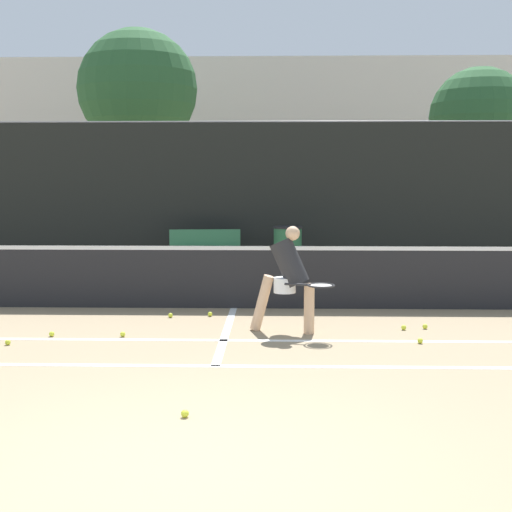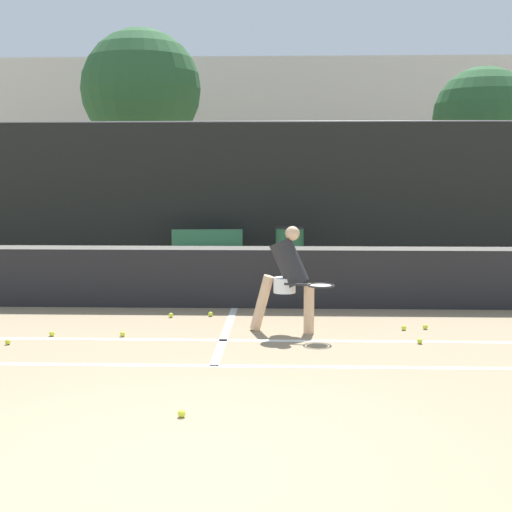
{
  "view_description": "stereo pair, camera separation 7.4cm",
  "coord_description": "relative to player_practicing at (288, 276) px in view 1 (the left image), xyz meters",
  "views": [
    {
      "loc": [
        0.63,
        -4.59,
        1.99
      ],
      "look_at": [
        0.38,
        4.73,
        0.95
      ],
      "focal_mm": 50.0,
      "sensor_mm": 36.0,
      "label": 1
    },
    {
      "loc": [
        0.7,
        -4.58,
        1.99
      ],
      "look_at": [
        0.38,
        4.73,
        0.95
      ],
      "focal_mm": 50.0,
      "sensor_mm": 36.0,
      "label": 2
    }
  ],
  "objects": [
    {
      "name": "net",
      "position": [
        -0.8,
        1.67,
        -0.23
      ],
      "size": [
        11.09,
        0.09,
        1.07
      ],
      "color": "slate",
      "rests_on": "ground"
    },
    {
      "name": "court_center_mark",
      "position": [
        -0.8,
        -0.0,
        -0.73
      ],
      "size": [
        0.1,
        3.34,
        0.01
      ],
      "primitive_type": "cube",
      "color": "white",
      "rests_on": "ground"
    },
    {
      "name": "building_far",
      "position": [
        -0.8,
        21.22,
        2.65
      ],
      "size": [
        36.0,
        2.4,
        6.77
      ],
      "primitive_type": "cube",
      "color": "beige",
      "rests_on": "ground"
    },
    {
      "name": "tennis_ball_scattered_10",
      "position": [
        -0.92,
        -3.29,
        -0.7
      ],
      "size": [
        0.07,
        0.07,
        0.07
      ],
      "primitive_type": "sphere",
      "color": "#D1E033",
      "rests_on": "ground"
    },
    {
      "name": "tennis_ball_scattered_7",
      "position": [
        1.51,
        0.17,
        -0.7
      ],
      "size": [
        0.07,
        0.07,
        0.07
      ],
      "primitive_type": "sphere",
      "color": "#D1E033",
      "rests_on": "ground"
    },
    {
      "name": "court_service_line",
      "position": [
        -0.8,
        -0.48,
        -0.73
      ],
      "size": [
        8.25,
        0.1,
        0.01
      ],
      "primitive_type": "cube",
      "color": "white",
      "rests_on": "ground"
    },
    {
      "name": "tennis_ball_scattered_1",
      "position": [
        -3.34,
        -0.79,
        -0.7
      ],
      "size": [
        0.07,
        0.07,
        0.07
      ],
      "primitive_type": "sphere",
      "color": "#D1E033",
      "rests_on": "ground"
    },
    {
      "name": "tree_mid",
      "position": [
        6.07,
        13.3,
        3.06
      ],
      "size": [
        3.03,
        3.03,
        5.33
      ],
      "color": "brown",
      "rests_on": "ground"
    },
    {
      "name": "tree_west",
      "position": [
        -4.5,
        13.71,
        3.98
      ],
      "size": [
        3.76,
        3.76,
        6.61
      ],
      "color": "brown",
      "rests_on": "ground"
    },
    {
      "name": "court_baseline_near",
      "position": [
        -0.8,
        -1.68,
        -0.73
      ],
      "size": [
        11.0,
        0.1,
        0.01
      ],
      "primitive_type": "cube",
      "color": "white",
      "rests_on": "ground"
    },
    {
      "name": "trash_bin",
      "position": [
        0.09,
        5.81,
        -0.25
      ],
      "size": [
        0.61,
        0.61,
        0.96
      ],
      "color": "#28603D",
      "rests_on": "ground"
    },
    {
      "name": "tennis_ball_scattered_2",
      "position": [
        -2.96,
        -0.33,
        -0.7
      ],
      "size": [
        0.07,
        0.07,
        0.07
      ],
      "primitive_type": "sphere",
      "color": "#D1E033",
      "rests_on": "ground"
    },
    {
      "name": "fence_back",
      "position": [
        -0.8,
        6.92,
        0.87
      ],
      "size": [
        24.0,
        0.06,
        3.22
      ],
      "color": "black",
      "rests_on": "ground"
    },
    {
      "name": "parked_car",
      "position": [
        2.46,
        11.35,
        -0.09
      ],
      "size": [
        1.69,
        4.38,
        1.53
      ],
      "color": "maroon",
      "rests_on": "ground"
    },
    {
      "name": "tennis_ball_scattered_4",
      "position": [
        1.57,
        -0.58,
        -0.7
      ],
      "size": [
        0.07,
        0.07,
        0.07
      ],
      "primitive_type": "sphere",
      "color": "#D1E033",
      "rests_on": "ground"
    },
    {
      "name": "tennis_ball_scattered_8",
      "position": [
        -2.07,
        -0.32,
        -0.7
      ],
      "size": [
        0.07,
        0.07,
        0.07
      ],
      "primitive_type": "sphere",
      "color": "#D1E033",
      "rests_on": "ground"
    },
    {
      "name": "ground_plane",
      "position": [
        -0.8,
        -4.41,
        -0.74
      ],
      "size": [
        100.0,
        100.0,
        0.0
      ],
      "primitive_type": "plane",
      "color": "#937F60"
    },
    {
      "name": "player_practicing",
      "position": [
        0.0,
        0.0,
        0.0
      ],
      "size": [
        1.11,
        0.72,
        1.37
      ],
      "rotation": [
        0.0,
        0.0,
        -0.23
      ],
      "color": "#DBAD84",
      "rests_on": "ground"
    },
    {
      "name": "tennis_ball_scattered_6",
      "position": [
        -1.65,
        0.91,
        -0.7
      ],
      "size": [
        0.07,
        0.07,
        0.07
      ],
      "primitive_type": "sphere",
      "color": "#D1E033",
      "rests_on": "ground"
    },
    {
      "name": "courtside_bench",
      "position": [
        -1.68,
        6.16,
        -0.27
      ],
      "size": [
        1.55,
        0.5,
        0.86
      ],
      "rotation": [
        0.0,
        0.0,
        0.08
      ],
      "color": "#33724C",
      "rests_on": "ground"
    },
    {
      "name": "tennis_ball_scattered_3",
      "position": [
        1.8,
        0.25,
        -0.7
      ],
      "size": [
        0.07,
        0.07,
        0.07
      ],
      "primitive_type": "sphere",
      "color": "#D1E033",
      "rests_on": "ground"
    },
    {
      "name": "tennis_ball_scattered_0",
      "position": [
        -1.1,
        1.01,
        -0.7
      ],
      "size": [
        0.07,
        0.07,
        0.07
      ],
      "primitive_type": "sphere",
      "color": "#D1E033",
      "rests_on": "ground"
    }
  ]
}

